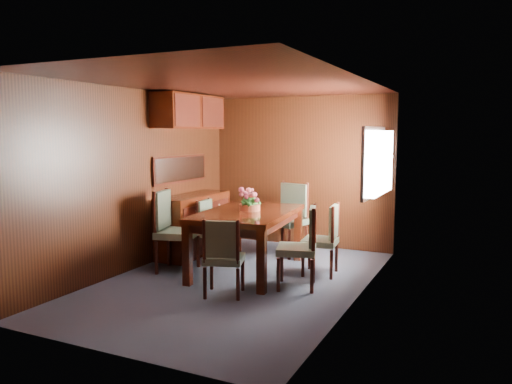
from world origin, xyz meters
The scene contains 11 objects.
ground centered at (0.00, 0.00, 0.00)m, with size 4.50×4.50×0.00m, color #3C4051.
room_shell centered at (-0.10, 0.33, 1.63)m, with size 3.06×4.52×2.41m.
sideboard centered at (-1.25, 1.00, 0.45)m, with size 0.48×1.40×0.90m, color black.
dining_table centered at (-0.06, 0.45, 0.70)m, with size 1.24×1.83×0.81m.
chair_left_near centered at (-1.01, 0.08, 0.60)m, with size 0.61×0.62×1.08m.
chair_left_far centered at (-0.77, 0.70, 0.50)m, with size 0.44×0.46×0.89m.
chair_right_near centered at (0.82, 0.12, 0.54)m, with size 0.56×0.57×0.98m.
chair_right_far centered at (0.90, 0.76, 0.51)m, with size 0.47×0.48×0.92m.
chair_head centered at (0.14, -0.58, 0.50)m, with size 0.53×0.52×0.89m.
chair_foot centered at (0.06, 1.62, 0.60)m, with size 0.62×0.61×1.08m.
flower_centerpiece centered at (-0.05, 0.48, 0.95)m, with size 0.29×0.29×0.29m.
Camera 1 is at (2.78, -5.30, 1.82)m, focal length 35.00 mm.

